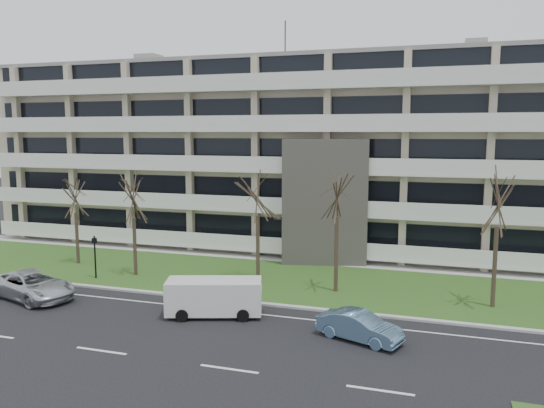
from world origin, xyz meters
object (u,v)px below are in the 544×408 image
(blue_sedan, at_px, (359,326))
(pedestrian_signal, at_px, (95,252))
(white_van, at_px, (215,294))
(silver_pickup, at_px, (32,285))

(blue_sedan, distance_m, pedestrian_signal, 18.59)
(white_van, bearing_deg, blue_sedan, -25.80)
(blue_sedan, bearing_deg, pedestrian_signal, 93.58)
(white_van, distance_m, pedestrian_signal, 11.02)
(silver_pickup, relative_size, blue_sedan, 1.42)
(white_van, bearing_deg, silver_pickup, 164.79)
(silver_pickup, relative_size, white_van, 1.08)
(blue_sedan, xyz_separation_m, pedestrian_signal, (-17.82, 5.18, 1.15))
(silver_pickup, xyz_separation_m, white_van, (11.17, 0.49, 0.36))
(silver_pickup, bearing_deg, blue_sedan, -75.37)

